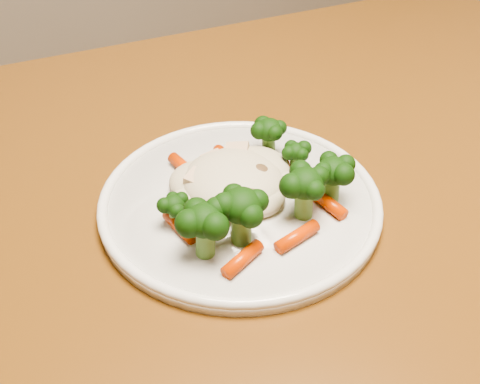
# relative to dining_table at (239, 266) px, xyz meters

# --- Properties ---
(dining_table) EXTENTS (1.16, 0.81, 0.75)m
(dining_table) POSITION_rel_dining_table_xyz_m (0.00, 0.00, 0.00)
(dining_table) COLOR brown
(dining_table) RESTS_ON ground
(plate) EXTENTS (0.27, 0.27, 0.01)m
(plate) POSITION_rel_dining_table_xyz_m (-0.01, -0.03, 0.11)
(plate) COLOR white
(plate) RESTS_ON dining_table
(meal) EXTENTS (0.18, 0.18, 0.05)m
(meal) POSITION_rel_dining_table_xyz_m (-0.01, -0.04, 0.14)
(meal) COLOR beige
(meal) RESTS_ON plate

